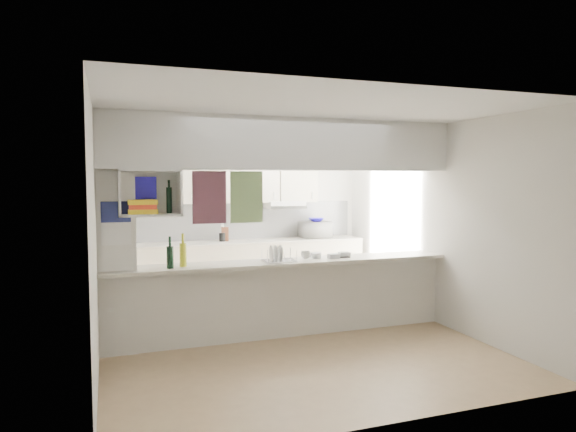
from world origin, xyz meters
name	(u,v)px	position (x,y,z in m)	size (l,w,h in m)	color
floor	(284,336)	(0.00, 0.00, 0.00)	(4.80, 4.80, 0.00)	#9E7F5B
ceiling	(284,119)	(0.00, 0.00, 2.60)	(4.80, 4.80, 0.00)	white
wall_back	(236,216)	(0.00, 2.40, 1.30)	(4.20, 4.20, 0.00)	silver
wall_left	(96,235)	(-2.10, 0.00, 1.30)	(4.80, 4.80, 0.00)	silver
wall_right	(433,224)	(2.10, 0.00, 1.30)	(4.80, 4.80, 0.00)	silver
servery_partition	(270,199)	(-0.17, 0.00, 1.66)	(4.20, 0.50, 2.60)	silver
cubby_shelf	(148,196)	(-1.57, -0.06, 1.71)	(0.65, 0.35, 0.50)	white
kitchen_run	(250,246)	(0.16, 2.14, 0.83)	(3.60, 0.63, 2.24)	beige
microwave	(315,230)	(1.28, 2.11, 1.06)	(0.49, 0.33, 0.27)	white
bowl	(316,220)	(1.30, 2.12, 1.22)	(0.24, 0.24, 0.06)	#160D99
dish_rack	(279,255)	(-0.08, -0.04, 1.00)	(0.39, 0.30, 0.20)	silver
cup	(306,255)	(0.26, -0.05, 0.98)	(0.12, 0.12, 0.09)	white
wine_bottles	(177,255)	(-1.27, -0.06, 1.06)	(0.23, 0.16, 0.37)	black
plastic_tubs	(329,255)	(0.60, 0.02, 0.95)	(0.52, 0.22, 0.07)	silver
utensil_jar	(222,237)	(-0.29, 2.15, 0.99)	(0.10, 0.10, 0.13)	black
knife_block	(225,234)	(-0.23, 2.18, 1.03)	(0.11, 0.09, 0.22)	#552F1D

